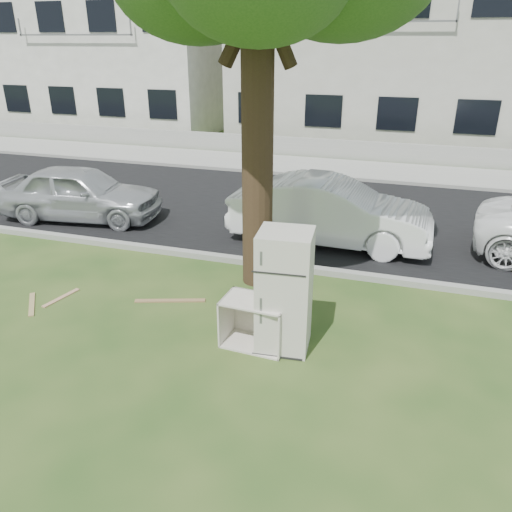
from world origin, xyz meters
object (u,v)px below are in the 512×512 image
(cabinet, at_px, (255,323))
(car_left, at_px, (81,193))
(fridge, at_px, (284,291))
(car_center, at_px, (330,212))

(cabinet, xyz_separation_m, car_left, (-5.81, 4.07, 0.30))
(fridge, distance_m, cabinet, 0.67)
(cabinet, height_order, car_left, car_left)
(car_center, bearing_deg, cabinet, 177.20)
(fridge, distance_m, car_left, 7.38)
(car_center, xyz_separation_m, car_left, (-6.15, -0.27, -0.04))
(car_center, bearing_deg, fridge, -177.46)
(fridge, height_order, car_center, fridge)
(car_center, height_order, car_left, car_center)
(fridge, height_order, car_left, fridge)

